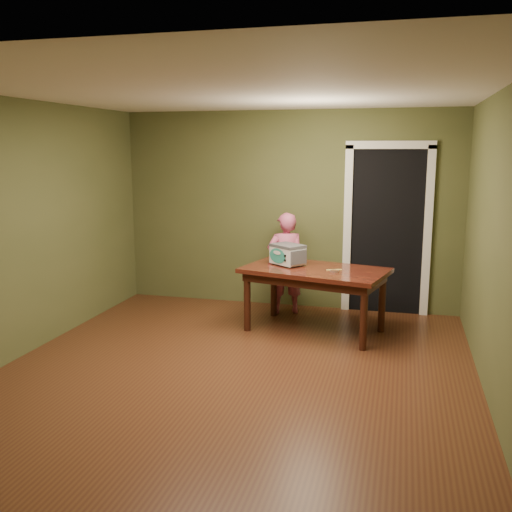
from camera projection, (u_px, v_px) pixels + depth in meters
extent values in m
plane|color=#512C17|center=(234.00, 373.00, 5.44)|extent=(5.00, 5.00, 0.00)
cube|color=#50542C|center=(288.00, 210.00, 7.57)|extent=(4.50, 0.02, 2.60)
cube|color=#50542C|center=(88.00, 314.00, 2.82)|extent=(4.50, 0.02, 2.60)
cube|color=#50542C|center=(20.00, 230.00, 5.75)|extent=(0.02, 5.00, 2.60)
cube|color=#50542C|center=(498.00, 249.00, 4.64)|extent=(0.02, 5.00, 2.60)
cube|color=white|center=(232.00, 91.00, 4.95)|extent=(4.50, 5.00, 0.02)
cube|color=black|center=(388.00, 229.00, 7.58)|extent=(0.90, 0.60, 2.10)
cube|color=black|center=(387.00, 232.00, 7.29)|extent=(0.90, 0.02, 2.10)
cube|color=white|center=(347.00, 231.00, 7.39)|extent=(0.10, 0.06, 2.20)
cube|color=white|center=(428.00, 234.00, 7.15)|extent=(0.10, 0.06, 2.20)
cube|color=white|center=(391.00, 145.00, 7.07)|extent=(1.10, 0.06, 0.10)
cube|color=#340F0B|center=(315.00, 271.00, 6.55)|extent=(1.77, 1.25, 0.05)
cube|color=black|center=(315.00, 277.00, 6.56)|extent=(1.62, 1.10, 0.10)
cylinder|color=black|center=(247.00, 302.00, 6.64)|extent=(0.08, 0.08, 0.70)
cylinder|color=black|center=(274.00, 289.00, 7.24)|extent=(0.08, 0.08, 0.70)
cylinder|color=black|center=(364.00, 318.00, 5.99)|extent=(0.08, 0.08, 0.70)
cylinder|color=black|center=(382.00, 302.00, 6.60)|extent=(0.08, 0.08, 0.70)
cylinder|color=#4C4F54|center=(273.00, 263.00, 6.80)|extent=(0.03, 0.03, 0.02)
cylinder|color=#4C4F54|center=(286.00, 261.00, 6.92)|extent=(0.03, 0.03, 0.02)
cylinder|color=#4C4F54|center=(290.00, 267.00, 6.56)|extent=(0.03, 0.03, 0.02)
cylinder|color=#4C4F54|center=(303.00, 265.00, 6.68)|extent=(0.03, 0.03, 0.02)
cube|color=white|center=(288.00, 255.00, 6.72)|extent=(0.45, 0.43, 0.21)
cube|color=#4C4F54|center=(288.00, 246.00, 6.70)|extent=(0.46, 0.44, 0.03)
cube|color=#4C4F54|center=(277.00, 253.00, 6.87)|extent=(0.16, 0.20, 0.16)
cube|color=#4C4F54|center=(299.00, 257.00, 6.57)|extent=(0.16, 0.20, 0.16)
ellipsoid|color=teal|center=(277.00, 256.00, 6.66)|extent=(0.23, 0.18, 0.18)
cylinder|color=black|center=(285.00, 256.00, 6.55)|extent=(0.03, 0.03, 0.03)
cylinder|color=black|center=(285.00, 260.00, 6.56)|extent=(0.02, 0.02, 0.02)
cylinder|color=silver|center=(334.00, 271.00, 6.34)|extent=(0.10, 0.10, 0.02)
cylinder|color=#55361C|center=(334.00, 271.00, 6.34)|extent=(0.09, 0.09, 0.01)
cube|color=#ECDF66|center=(334.00, 270.00, 6.45)|extent=(0.17, 0.10, 0.01)
imported|color=#C75277|center=(285.00, 263.00, 7.32)|extent=(0.56, 0.47, 1.31)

